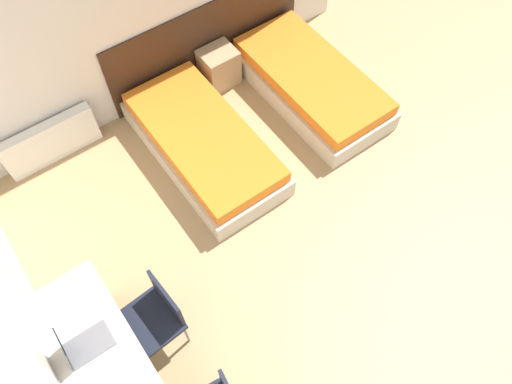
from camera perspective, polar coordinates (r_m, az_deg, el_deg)
name	(u,v)px	position (r m, az deg, el deg)	size (l,w,h in m)	color
wall_back	(132,3)	(5.36, -14.02, 20.19)	(5.35, 0.05, 2.70)	silver
wall_left	(4,323)	(3.75, -26.85, -13.20)	(0.05, 5.55, 2.70)	silver
headboard_panel	(208,41)	(6.12, -5.56, 16.85)	(2.58, 0.03, 0.99)	#382316
bed_near_window	(204,144)	(5.48, -5.98, 5.51)	(0.97, 2.00, 0.41)	beige
bed_near_door	(311,83)	(6.06, 6.29, 12.25)	(0.97, 2.00, 0.41)	beige
nightstand	(219,67)	(6.17, -4.26, 14.06)	(0.42, 0.36, 0.48)	tan
radiator	(51,142)	(5.83, -22.42, 5.31)	(1.04, 0.12, 0.52)	silver
chair_near_laptop	(154,317)	(4.36, -11.62, -13.80)	(0.51, 0.51, 0.85)	black
laptop	(80,346)	(4.08, -19.43, -16.29)	(0.36, 0.23, 0.36)	slate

